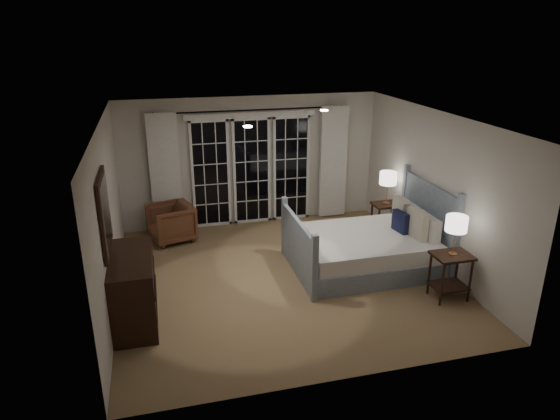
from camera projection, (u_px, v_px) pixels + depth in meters
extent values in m
plane|color=olive|center=(284.00, 277.00, 7.86)|extent=(5.00, 5.00, 0.00)
plane|color=white|center=(284.00, 119.00, 6.99)|extent=(5.00, 5.00, 0.00)
cube|color=beige|center=(108.00, 218.00, 6.84)|extent=(0.02, 5.00, 2.50)
cube|color=beige|center=(434.00, 190.00, 8.01)|extent=(0.02, 5.00, 2.50)
cube|color=beige|center=(251.00, 161.00, 9.69)|extent=(5.00, 0.02, 2.50)
cube|color=beige|center=(346.00, 281.00, 5.15)|extent=(5.00, 0.02, 2.50)
cube|color=black|center=(211.00, 174.00, 9.55)|extent=(0.66, 0.02, 2.02)
cube|color=black|center=(252.00, 171.00, 9.73)|extent=(0.66, 0.02, 2.02)
cube|color=black|center=(291.00, 169.00, 9.92)|extent=(0.66, 0.02, 2.02)
cube|color=white|center=(251.00, 115.00, 9.34)|extent=(2.50, 0.04, 0.10)
cylinder|color=black|center=(251.00, 110.00, 9.25)|extent=(3.50, 0.03, 0.03)
cube|color=white|center=(165.00, 174.00, 9.23)|extent=(0.55, 0.10, 2.25)
cube|color=white|center=(333.00, 162.00, 10.00)|extent=(0.55, 0.10, 2.25)
cylinder|color=white|center=(324.00, 110.00, 7.72)|extent=(0.12, 0.12, 0.01)
cylinder|color=white|center=(248.00, 127.00, 6.49)|extent=(0.12, 0.12, 0.01)
cube|color=#8692A2|center=(363.00, 258.00, 8.15)|extent=(2.11, 1.65, 0.31)
cube|color=silver|center=(364.00, 242.00, 8.05)|extent=(2.05, 1.59, 0.26)
cube|color=#8692A2|center=(428.00, 223.00, 8.23)|extent=(0.06, 1.65, 1.34)
cube|color=#8692A2|center=(298.00, 248.00, 7.78)|extent=(0.06, 1.65, 0.93)
cube|color=silver|center=(427.00, 227.00, 7.86)|extent=(0.14, 0.60, 0.36)
cube|color=silver|center=(408.00, 213.00, 8.44)|extent=(0.14, 0.60, 0.36)
cube|color=beige|center=(417.00, 224.00, 7.85)|extent=(0.16, 0.46, 0.45)
cube|color=beige|center=(400.00, 212.00, 8.36)|extent=(0.16, 0.46, 0.45)
cube|color=#131735|center=(400.00, 222.00, 8.09)|extent=(0.15, 0.35, 0.34)
cube|color=black|center=(452.00, 256.00, 7.04)|extent=(0.53, 0.43, 0.04)
cube|color=black|center=(448.00, 286.00, 7.21)|extent=(0.49, 0.38, 0.03)
cylinder|color=black|center=(442.00, 285.00, 6.95)|extent=(0.04, 0.04, 0.66)
cylinder|color=black|center=(470.00, 281.00, 7.06)|extent=(0.04, 0.04, 0.66)
cylinder|color=black|center=(429.00, 274.00, 7.26)|extent=(0.04, 0.04, 0.66)
cylinder|color=black|center=(456.00, 270.00, 7.37)|extent=(0.04, 0.04, 0.66)
cube|color=black|center=(386.00, 205.00, 9.23)|extent=(0.49, 0.39, 0.04)
cube|color=black|center=(384.00, 226.00, 9.38)|extent=(0.45, 0.35, 0.03)
cylinder|color=black|center=(378.00, 224.00, 9.15)|extent=(0.04, 0.04, 0.60)
cylinder|color=black|center=(399.00, 222.00, 9.25)|extent=(0.04, 0.04, 0.60)
cylinder|color=black|center=(371.00, 218.00, 9.43)|extent=(0.04, 0.04, 0.60)
cylinder|color=black|center=(391.00, 216.00, 9.53)|extent=(0.04, 0.04, 0.60)
cylinder|color=#B77E49|center=(453.00, 254.00, 7.03)|extent=(0.12, 0.12, 0.02)
cylinder|color=#B77E49|center=(454.00, 242.00, 6.97)|extent=(0.02, 0.02, 0.34)
cylinder|color=white|center=(457.00, 224.00, 6.87)|extent=(0.30, 0.30, 0.22)
cylinder|color=#B77E49|center=(386.00, 203.00, 9.22)|extent=(0.12, 0.12, 0.02)
cylinder|color=#B77E49|center=(387.00, 193.00, 9.16)|extent=(0.02, 0.02, 0.35)
cylinder|color=white|center=(388.00, 178.00, 9.06)|extent=(0.31, 0.31, 0.23)
imported|color=brown|center=(171.00, 223.00, 9.10)|extent=(0.93, 0.91, 0.69)
cube|color=black|center=(134.00, 289.00, 6.57)|extent=(0.55, 1.32, 0.93)
cube|color=black|center=(156.00, 297.00, 6.69)|extent=(0.01, 1.29, 0.01)
cube|color=black|center=(154.00, 277.00, 6.58)|extent=(0.01, 1.29, 0.01)
cube|color=black|center=(104.00, 214.00, 6.13)|extent=(0.04, 0.85, 1.00)
cube|color=white|center=(106.00, 214.00, 6.14)|extent=(0.01, 0.73, 0.88)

